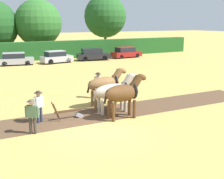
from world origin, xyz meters
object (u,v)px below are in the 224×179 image
parked_car_center_right (15,59)px  parked_car_far_right (93,55)px  draft_horse_trail_left (106,84)px  farmer_onlooker_left (32,114)px  parked_car_end_right (126,53)px  tree_right (105,16)px  draft_horse_lead_right (114,91)px  farmer_at_plow (39,104)px  tree_center_right (38,23)px  plow (71,113)px  draft_horse_lead_left (124,93)px  farmer_beside_team (98,83)px  parked_car_right (56,57)px

parked_car_center_right → parked_car_far_right: 10.20m
draft_horse_trail_left → farmer_onlooker_left: (-4.99, -2.32, -0.46)m
draft_horse_trail_left → parked_car_end_right: 24.66m
tree_right → draft_horse_lead_right: tree_right is taller
tree_right → farmer_at_plow: size_ratio=5.70×
tree_center_right → tree_right: bearing=5.0°
tree_center_right → plow: tree_center_right is taller
tree_right → parked_car_center_right: (-16.89, -9.44, -5.34)m
draft_horse_lead_left → plow: size_ratio=1.52×
draft_horse_lead_left → parked_car_end_right: size_ratio=0.58×
draft_horse_trail_left → tree_right: bearing=65.5°
tree_right → draft_horse_trail_left: size_ratio=3.53×
farmer_at_plow → farmer_beside_team: (4.77, 2.96, 0.07)m
draft_horse_lead_right → parked_car_center_right: bearing=97.3°
parked_car_far_right → parked_car_end_right: size_ratio=1.00×
draft_horse_lead_left → tree_center_right: bearing=86.3°
tree_center_right → tree_right: 11.96m
parked_car_right → tree_center_right: bearing=82.1°
farmer_at_plow → parked_car_end_right: 27.98m
draft_horse_lead_right → farmer_onlooker_left: (-4.97, -1.14, -0.30)m
tree_right → draft_horse_lead_left: bearing=-114.6°
draft_horse_lead_right → plow: bearing=180.0°
farmer_at_plow → draft_horse_trail_left: bearing=71.6°
draft_horse_lead_left → parked_car_end_right: draft_horse_lead_left is taller
draft_horse_trail_left → parked_car_end_right: bearing=58.4°
parked_car_far_right → parked_car_end_right: parked_car_far_right is taller
tree_right → farmer_onlooker_left: tree_right is taller
draft_horse_lead_right → parked_car_right: draft_horse_lead_right is taller
plow → farmer_beside_team: size_ratio=0.98×
farmer_beside_team → parked_car_far_right: 19.74m
plow → farmer_onlooker_left: farmer_onlooker_left is taller
plow → parked_car_right: parked_car_right is taller
draft_horse_lead_right → farmer_beside_team: bearing=83.5°
draft_horse_trail_left → plow: size_ratio=1.57×
draft_horse_trail_left → parked_car_center_right: 20.68m
farmer_onlooker_left → parked_car_right: 23.65m
parked_car_center_right → tree_center_right: bearing=68.4°
draft_horse_lead_left → parked_car_far_right: 24.04m
draft_horse_lead_left → farmer_onlooker_left: draft_horse_lead_left is taller
draft_horse_trail_left → parked_car_center_right: size_ratio=0.62×
draft_horse_trail_left → farmer_at_plow: 4.46m
farmer_onlooker_left → draft_horse_lead_right: bearing=-45.4°
farmer_at_plow → tree_center_right: bearing=136.1°
draft_horse_lead_right → parked_car_end_right: draft_horse_lead_right is taller
tree_right → parked_car_far_right: size_ratio=2.10×
farmer_onlooker_left → parked_car_far_right: size_ratio=0.36×
farmer_onlooker_left → parked_car_far_right: 26.07m
plow → parked_car_center_right: (0.51, 21.66, 0.40)m
parked_car_far_right → draft_horse_trail_left: bearing=-103.2°
parked_car_center_right → farmer_onlooker_left: bearing=-87.9°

